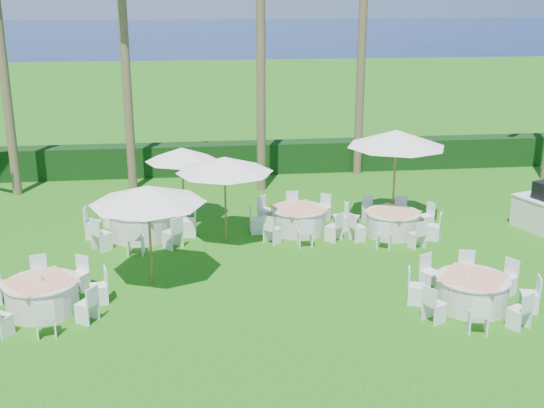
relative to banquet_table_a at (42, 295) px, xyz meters
The scene contains 14 objects.
ground 5.56m from the banquet_table_a, ahead, with size 120.00×120.00×0.00m, color #1A6311.
hedge 13.11m from the banquet_table_a, 64.95° to the left, with size 34.00×1.00×1.20m, color black.
ocean 102.03m from the banquet_table_a, 86.88° to the left, with size 260.00×260.00×0.00m, color #061345.
banquet_table_a is the anchor object (origin of this frame).
banquet_table_c 9.72m from the banquet_table_a, ahead, with size 2.88×2.88×0.89m.
banquet_table_d 5.08m from the banquet_table_a, 67.98° to the left, with size 3.23×3.23×0.97m.
banquet_table_e 8.02m from the banquet_table_a, 35.09° to the left, with size 2.92×2.92×0.90m.
banquet_table_f 10.11m from the banquet_table_a, 23.42° to the left, with size 2.78×2.78×0.87m.
umbrella_a 3.29m from the banquet_table_a, 27.84° to the left, with size 2.80×2.80×2.51m.
umbrella_b 6.21m from the banquet_table_a, 42.54° to the left, with size 2.75×2.75×2.51m.
umbrella_c 6.98m from the banquet_table_a, 62.19° to the left, with size 2.25×2.25×2.37m.
umbrella_d 11.06m from the banquet_table_a, 27.66° to the left, with size 3.01×3.01×2.95m.
palm_b 11.31m from the banquet_table_a, 82.72° to the left, with size 4.34×4.29×10.17m.
palm_d 15.76m from the banquet_table_a, 48.28° to the left, with size 4.14×4.40×9.65m.
Camera 1 is at (-2.10, -14.38, 6.87)m, focal length 45.00 mm.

